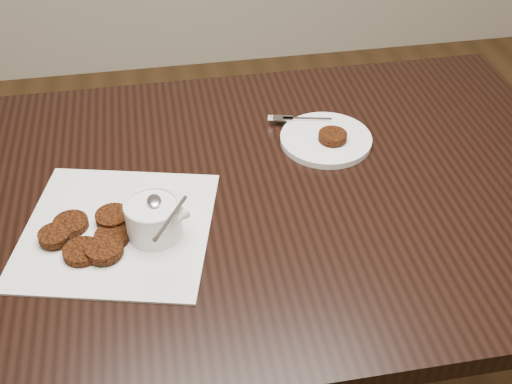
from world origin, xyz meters
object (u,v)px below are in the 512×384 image
sauce_ramekin (152,204)px  plate_with_patty (326,137)px  table (251,317)px  napkin (117,229)px

sauce_ramekin → plate_with_patty: 0.43m
table → sauce_ramekin: size_ratio=10.13×
napkin → sauce_ramekin: size_ratio=2.42×
table → sauce_ramekin: bearing=-153.5°
table → napkin: (-0.25, -0.07, 0.38)m
plate_with_patty → sauce_ramekin: bearing=-149.1°
napkin → sauce_ramekin: 0.10m
plate_with_patty → napkin: bearing=-155.7°
napkin → sauce_ramekin: sauce_ramekin is taller
sauce_ramekin → plate_with_patty: size_ratio=0.70×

